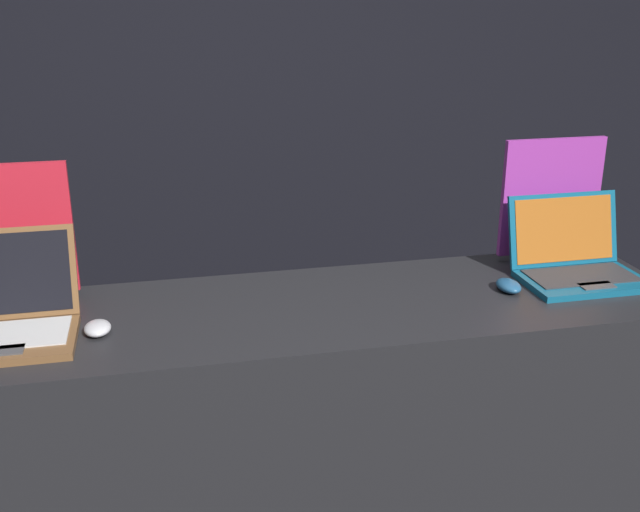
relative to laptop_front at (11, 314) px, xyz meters
The scene contains 8 objects.
wall_back 2.03m from the laptop_front, 64.88° to the left, with size 8.00×0.05×2.80m.
display_counter 1.01m from the laptop_front, ahead, with size 2.12×0.60×0.99m.
laptop_front is the anchor object (origin of this frame).
mouse_front 0.22m from the laptop_front, 10.99° to the right, with size 0.07×0.09×0.03m.
promo_stand_front 0.27m from the laptop_front, 90.00° to the left, with size 0.31×0.07×0.41m.
laptop_back 1.67m from the laptop_front, ahead, with size 0.37×0.30×0.25m.
mouse_back 1.41m from the laptop_front, ahead, with size 0.07×0.10×0.03m.
promo_stand_back 1.69m from the laptop_front, ahead, with size 0.35×0.07×0.41m.
Camera 1 is at (-0.45, -1.64, 1.85)m, focal length 42.00 mm.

